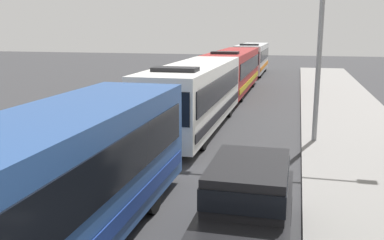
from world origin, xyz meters
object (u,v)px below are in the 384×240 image
bus_lead (45,188)px  bus_second_in_line (195,93)px  bus_middle (233,70)px  white_suv (248,202)px  streetlamp_mid (321,20)px  bus_fourth_in_line (252,58)px

bus_lead → bus_second_in_line: size_ratio=0.96×
bus_middle → white_suv: (3.70, -22.65, -0.66)m
bus_second_in_line → bus_middle: bearing=90.0°
bus_lead → white_suv: (3.70, 1.79, -0.66)m
bus_second_in_line → white_suv: (3.70, -10.70, -0.66)m
streetlamp_mid → bus_second_in_line: bearing=164.7°
bus_lead → white_suv: 4.16m
bus_second_in_line → bus_middle: size_ratio=0.91×
white_suv → bus_lead: bearing=-154.1°
bus_lead → streetlamp_mid: (5.40, 11.01, 3.29)m
bus_lead → streetlamp_mid: bearing=63.9°
bus_middle → bus_lead: bearing=-90.0°
bus_middle → streetlamp_mid: size_ratio=1.60×
bus_second_in_line → streetlamp_mid: bearing=-15.3°
bus_lead → bus_fourth_in_line: 37.86m
bus_second_in_line → white_suv: size_ratio=2.49×
bus_middle → white_suv: size_ratio=2.72×
bus_second_in_line → bus_lead: bearing=-90.0°
bus_second_in_line → bus_fourth_in_line: 25.37m
bus_middle → streetlamp_mid: bearing=-68.1°
bus_fourth_in_line → bus_second_in_line: bearing=-90.0°
white_suv → streetlamp_mid: 10.18m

